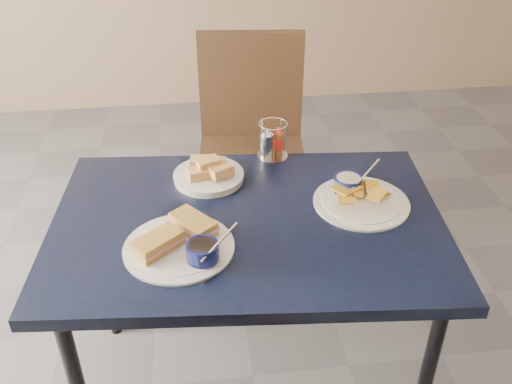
{
  "coord_description": "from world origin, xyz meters",
  "views": [
    {
      "loc": [
        -0.17,
        -1.4,
        1.77
      ],
      "look_at": [
        0.02,
        0.02,
        0.82
      ],
      "focal_mm": 40.0,
      "sensor_mm": 36.0,
      "label": 1
    }
  ],
  "objects": [
    {
      "name": "bread_basket",
      "position": [
        -0.12,
        0.22,
        0.78
      ],
      "size": [
        0.23,
        0.23,
        0.08
      ],
      "color": "white",
      "rests_on": "dining_table"
    },
    {
      "name": "sandwich_plate",
      "position": [
        -0.21,
        -0.13,
        0.77
      ],
      "size": [
        0.32,
        0.31,
        0.12
      ],
      "color": "white",
      "rests_on": "dining_table"
    },
    {
      "name": "chair_far",
      "position": [
        0.1,
        0.89,
        0.57
      ],
      "size": [
        0.51,
        0.5,
        1.0
      ],
      "color": "black",
      "rests_on": "ground"
    },
    {
      "name": "plantain_plate",
      "position": [
        0.34,
        0.04,
        0.77
      ],
      "size": [
        0.3,
        0.3,
        0.12
      ],
      "color": "white",
      "rests_on": "dining_table"
    },
    {
      "name": "condiment_caddy",
      "position": [
        0.11,
        0.35,
        0.81
      ],
      "size": [
        0.11,
        0.11,
        0.14
      ],
      "color": "silver",
      "rests_on": "dining_table"
    },
    {
      "name": "dining_table",
      "position": [
        -0.01,
        -0.02,
        0.68
      ],
      "size": [
        1.25,
        0.89,
        0.75
      ],
      "color": "black",
      "rests_on": "ground"
    },
    {
      "name": "ground",
      "position": [
        0.0,
        0.0,
        0.0
      ],
      "size": [
        6.0,
        6.0,
        0.0
      ],
      "primitive_type": "plane",
      "color": "#525257",
      "rests_on": "ground"
    }
  ]
}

